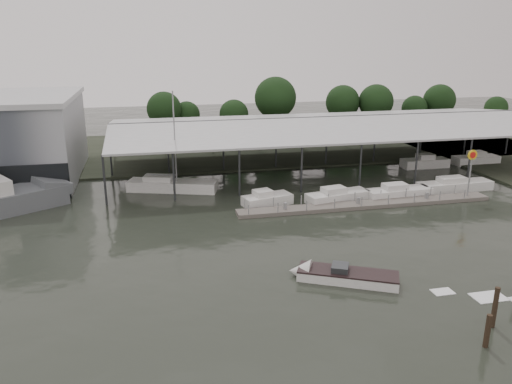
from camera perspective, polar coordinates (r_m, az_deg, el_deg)
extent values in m
plane|color=#252B23|center=(40.86, -1.00, -7.52)|extent=(200.00, 200.00, 0.00)
cube|color=#33392B|center=(80.55, -7.04, 4.83)|extent=(140.00, 30.00, 0.30)
cube|color=#2E3133|center=(69.63, 8.18, 8.44)|extent=(58.00, 0.40, 0.30)
cylinder|color=#2E3133|center=(54.99, -16.92, 1.30)|extent=(0.24, 0.24, 5.50)
cylinder|color=#2E3133|center=(77.38, -15.83, 5.81)|extent=(0.24, 0.24, 5.50)
cylinder|color=#2E3133|center=(93.89, 22.47, 7.05)|extent=(0.24, 0.24, 5.50)
cube|color=#635C57|center=(54.20, 12.54, -1.41)|extent=(28.00, 2.00, 0.40)
cylinder|color=gray|center=(49.21, -0.85, -2.15)|extent=(0.10, 0.10, 1.20)
cylinder|color=gray|center=(61.26, 23.33, 0.30)|extent=(0.10, 0.10, 1.20)
cube|color=gray|center=(53.64, 11.60, -0.98)|extent=(0.30, 0.30, 0.70)
cylinder|color=gray|center=(59.55, 23.22, 1.57)|extent=(0.16, 0.16, 5.00)
cylinder|color=yellow|center=(58.99, 23.51, 3.91)|extent=(1.10, 0.12, 1.10)
cylinder|color=red|center=(58.94, 23.55, 3.89)|extent=(0.70, 0.05, 0.70)
cube|color=gray|center=(103.66, 24.84, 7.18)|extent=(10.00, 8.00, 4.00)
cube|color=#555A5E|center=(58.54, -22.42, 0.80)|extent=(5.03, 5.42, 1.80)
cube|color=white|center=(59.13, -9.50, 0.62)|extent=(10.64, 5.67, 1.40)
cube|color=silver|center=(59.33, -11.09, 1.50)|extent=(3.70, 2.73, 0.80)
cylinder|color=gray|center=(57.66, -9.28, 6.06)|extent=(0.16, 0.16, 10.71)
cylinder|color=gray|center=(59.11, -10.82, 1.96)|extent=(3.37, 1.20, 0.12)
cube|color=white|center=(37.59, 10.43, -9.52)|extent=(7.36, 5.04, 0.90)
cone|color=white|center=(37.91, 5.02, -9.05)|extent=(2.33, 2.51, 2.00)
cube|color=black|center=(37.42, 10.46, -8.97)|extent=(7.38, 5.10, 0.12)
cube|color=#2E3133|center=(37.34, 9.59, -8.56)|extent=(1.70, 1.79, 0.50)
cube|color=white|center=(38.04, 20.55, -10.62)|extent=(2.30, 1.50, 0.04)
cube|color=white|center=(38.54, 25.05, -10.81)|extent=(3.10, 2.00, 0.04)
cube|color=white|center=(53.41, 1.30, -0.93)|extent=(5.66, 3.43, 1.10)
cube|color=silver|center=(53.06, 0.78, -0.14)|extent=(2.19, 2.01, 0.70)
cube|color=white|center=(55.17, 9.33, -0.57)|extent=(7.44, 3.56, 1.10)
cube|color=silver|center=(54.76, 8.88, 0.20)|extent=(2.77, 2.06, 0.70)
cube|color=white|center=(57.98, 15.98, -0.14)|extent=(7.61, 2.63, 1.10)
cube|color=silver|center=(57.52, 15.60, 0.58)|extent=(2.71, 1.76, 0.70)
cube|color=white|center=(62.93, 21.74, 0.63)|extent=(9.08, 2.44, 1.10)
cube|color=silver|center=(62.45, 21.44, 1.30)|extent=(3.20, 1.69, 0.70)
cylinder|color=#37281B|center=(32.54, 24.88, -14.66)|extent=(0.32, 0.32, 2.68)
cylinder|color=#37281B|center=(34.59, 25.57, -12.23)|extent=(0.32, 0.32, 3.28)
cylinder|color=black|center=(86.74, -10.33, 6.88)|extent=(0.50, 0.50, 4.14)
sphere|color=#1C3716|center=(86.18, -10.46, 9.32)|extent=(5.80, 5.80, 5.80)
cylinder|color=black|center=(88.44, -7.83, 6.89)|extent=(0.50, 0.50, 3.25)
sphere|color=#1C3716|center=(87.98, -7.91, 8.77)|extent=(4.54, 4.54, 4.54)
cylinder|color=black|center=(85.41, -2.51, 6.77)|extent=(0.50, 0.50, 3.52)
sphere|color=#1C3716|center=(84.90, -2.54, 8.87)|extent=(4.92, 4.92, 4.92)
cylinder|color=black|center=(88.93, 2.20, 7.73)|extent=(0.50, 0.50, 5.18)
sphere|color=#1C3716|center=(88.30, 2.23, 10.71)|extent=(7.25, 7.25, 7.25)
cylinder|color=black|center=(93.41, 9.75, 7.69)|extent=(0.50, 0.50, 4.37)
sphere|color=#1C3716|center=(92.86, 9.87, 10.09)|extent=(6.11, 6.11, 6.11)
cylinder|color=black|center=(94.33, 13.38, 7.60)|extent=(0.50, 0.50, 4.45)
sphere|color=#1C3716|center=(93.78, 13.55, 10.01)|extent=(6.23, 6.23, 6.23)
cylinder|color=black|center=(99.17, 17.49, 7.39)|extent=(0.50, 0.50, 3.35)
sphere|color=#1C3716|center=(98.75, 17.65, 9.12)|extent=(4.69, 4.69, 4.69)
cylinder|color=black|center=(102.04, 19.99, 7.67)|extent=(0.50, 0.50, 4.27)
sphere|color=#1C3716|center=(101.56, 20.22, 9.81)|extent=(5.98, 5.98, 5.98)
cylinder|color=black|center=(108.08, 25.55, 7.20)|extent=(0.50, 0.50, 3.12)
sphere|color=#1C3716|center=(107.71, 25.74, 8.67)|extent=(4.37, 4.37, 4.37)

